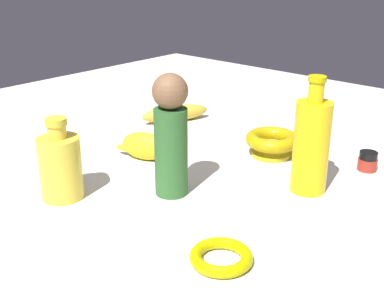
{
  "coord_description": "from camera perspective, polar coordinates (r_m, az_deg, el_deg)",
  "views": [
    {
      "loc": [
        -0.74,
        -0.66,
        0.45
      ],
      "look_at": [
        0.0,
        0.0,
        0.07
      ],
      "focal_mm": 46.11,
      "sensor_mm": 36.0,
      "label": 1
    }
  ],
  "objects": [
    {
      "name": "bottle_short",
      "position": [
        0.99,
        -14.98,
        -2.43
      ],
      "size": [
        0.08,
        0.08,
        0.16
      ],
      "color": "yellow",
      "rests_on": "ground"
    },
    {
      "name": "bowl",
      "position": [
        1.18,
        9.25,
        0.26
      ],
      "size": [
        0.13,
        0.13,
        0.06
      ],
      "color": "gold",
      "rests_on": "ground"
    },
    {
      "name": "ground",
      "position": [
        1.09,
        -0.0,
        -3.27
      ],
      "size": [
        2.0,
        2.0,
        0.0
      ],
      "primitive_type": "plane",
      "color": "silver"
    },
    {
      "name": "person_figure_adult",
      "position": [
        0.95,
        -2.47,
        1.11
      ],
      "size": [
        0.07,
        0.07,
        0.25
      ],
      "color": "#30662D",
      "rests_on": "ground"
    },
    {
      "name": "banana",
      "position": [
        1.42,
        -1.95,
        3.57
      ],
      "size": [
        0.2,
        0.13,
        0.05
      ],
      "primitive_type": "ellipsoid",
      "rotation": [
        0.0,
        0.0,
        2.71
      ],
      "color": "gold",
      "rests_on": "ground"
    },
    {
      "name": "cat_figurine",
      "position": [
        1.15,
        -5.14,
        -0.0
      ],
      "size": [
        0.09,
        0.14,
        0.09
      ],
      "color": "yellow",
      "rests_on": "ground"
    },
    {
      "name": "nail_polish_jar",
      "position": [
        1.16,
        19.66,
        -1.89
      ],
      "size": [
        0.04,
        0.04,
        0.04
      ],
      "color": "maroon",
      "rests_on": "ground"
    },
    {
      "name": "bangle",
      "position": [
        0.79,
        3.39,
        -12.91
      ],
      "size": [
        0.1,
        0.1,
        0.02
      ],
      "primitive_type": "torus",
      "color": "#C1BB05",
      "rests_on": "ground"
    },
    {
      "name": "bottle_tall",
      "position": [
        1.0,
        13.63,
        -0.09
      ],
      "size": [
        0.07,
        0.07,
        0.24
      ],
      "color": "yellow",
      "rests_on": "ground"
    }
  ]
}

